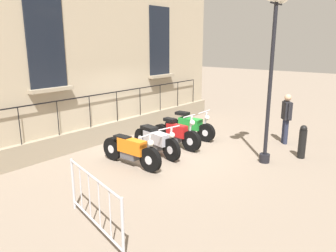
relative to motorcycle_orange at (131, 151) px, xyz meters
The scene contains 10 objects.
ground_plane 1.58m from the motorcycle_orange, 94.81° to the left, with size 60.00×60.00×0.00m, color gray.
building_facade 4.24m from the motorcycle_orange, 149.29° to the left, with size 0.82×10.75×7.07m.
motorcycle_orange is the anchor object (origin of this frame).
motorcycle_silver 1.09m from the motorcycle_orange, 92.89° to the left, with size 2.05×0.83×0.95m.
motorcycle_red 2.02m from the motorcycle_orange, 90.75° to the left, with size 1.90×0.54×1.10m.
motorcycle_green 3.12m from the motorcycle_orange, 95.20° to the left, with size 1.98×0.72×1.02m.
lamppost 4.76m from the motorcycle_orange, 42.54° to the left, with size 0.35×1.05×4.53m.
crowd_barrier 3.20m from the motorcycle_orange, 56.36° to the right, with size 2.00×0.58×1.05m.
bollard 4.84m from the motorcycle_orange, 45.82° to the left, with size 0.21×0.21×0.97m.
pedestrian_standing 5.22m from the motorcycle_orange, 61.38° to the left, with size 0.40×0.43×1.62m.
Camera 1 is at (6.15, -7.45, 3.25)m, focal length 35.45 mm.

